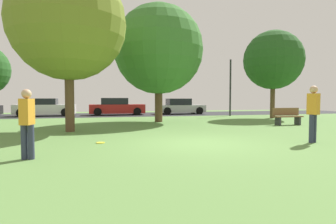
{
  "coord_description": "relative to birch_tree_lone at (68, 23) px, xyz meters",
  "views": [
    {
      "loc": [
        -2.99,
        -8.08,
        1.41
      ],
      "look_at": [
        0.0,
        3.75,
        0.8
      ],
      "focal_mm": 29.58,
      "sensor_mm": 36.0,
      "label": 1
    }
  ],
  "objects": [
    {
      "name": "parked_car_red",
      "position": [
        2.68,
        11.52,
        -3.88
      ],
      "size": [
        4.57,
        2.04,
        1.44
      ],
      "color": "#B21E1E",
      "rests_on": "ground_plane"
    },
    {
      "name": "road_strip",
      "position": [
        4.16,
        11.77,
        -4.54
      ],
      "size": [
        44.0,
        6.4,
        0.01
      ],
      "primitive_type": "cube",
      "color": "#28282B",
      "rests_on": "ground_plane"
    },
    {
      "name": "person_thrower",
      "position": [
        7.76,
        -4.98,
        -3.53
      ],
      "size": [
        0.31,
        0.37,
        1.8
      ],
      "rotation": [
        0.0,
        0.0,
        -1.24
      ],
      "color": "#2D334C",
      "rests_on": "ground_plane"
    },
    {
      "name": "park_bench",
      "position": [
        10.84,
        0.26,
        -4.08
      ],
      "size": [
        1.6,
        0.45,
        0.9
      ],
      "rotation": [
        0.0,
        0.0,
        3.14
      ],
      "color": "brown",
      "rests_on": "ground_plane"
    },
    {
      "name": "ground_plane",
      "position": [
        4.16,
        -4.23,
        -4.54
      ],
      "size": [
        44.0,
        44.0,
        0.0
      ],
      "primitive_type": "plane",
      "color": "#5B8442"
    },
    {
      "name": "maple_tree_near",
      "position": [
        13.16,
        4.87,
        -0.45
      ],
      "size": [
        4.12,
        4.12,
        6.17
      ],
      "color": "brown",
      "rests_on": "ground_plane"
    },
    {
      "name": "parked_car_white",
      "position": [
        -2.96,
        11.44,
        -3.9
      ],
      "size": [
        4.52,
        1.98,
        1.4
      ],
      "color": "white",
      "rests_on": "ground_plane"
    },
    {
      "name": "parked_car_silver",
      "position": [
        8.31,
        11.49,
        -3.91
      ],
      "size": [
        4.19,
        1.98,
        1.39
      ],
      "color": "#B7B7BC",
      "rests_on": "ground_plane"
    },
    {
      "name": "person_bystander",
      "position": [
        -0.42,
        -5.4,
        -3.66
      ],
      "size": [
        0.3,
        0.37,
        1.62
      ],
      "rotation": [
        0.0,
        0.0,
        1.31
      ],
      "color": "#2D334C",
      "rests_on": "ground_plane"
    },
    {
      "name": "street_lamp_post",
      "position": [
        11.45,
        7.97,
        -2.29
      ],
      "size": [
        0.14,
        0.14,
        4.5
      ],
      "primitive_type": "cylinder",
      "color": "#2D2D33",
      "rests_on": "ground_plane"
    },
    {
      "name": "oak_tree_center",
      "position": [
        4.67,
        3.84,
        -0.25
      ],
      "size": [
        5.29,
        5.29,
        6.95
      ],
      "color": "brown",
      "rests_on": "ground_plane"
    },
    {
      "name": "birch_tree_lone",
      "position": [
        0.0,
        0.0,
        0.0
      ],
      "size": [
        4.8,
        4.8,
        6.95
      ],
      "color": "brown",
      "rests_on": "ground_plane"
    },
    {
      "name": "frisbee_disc",
      "position": [
        1.22,
        -3.44,
        -4.53
      ],
      "size": [
        0.27,
        0.27,
        0.03
      ],
      "primitive_type": "cylinder",
      "color": "yellow",
      "rests_on": "ground_plane"
    }
  ]
}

